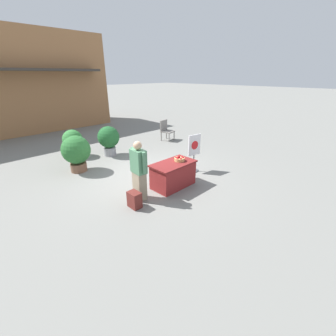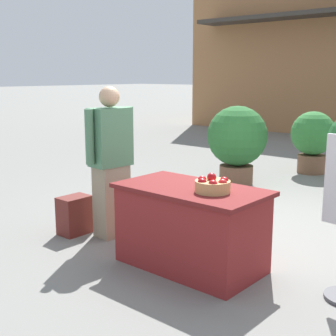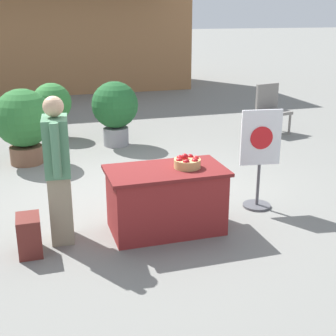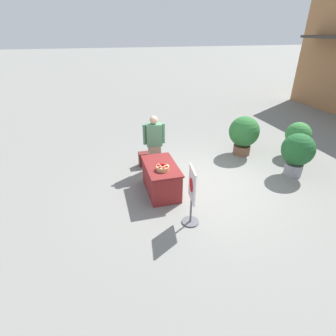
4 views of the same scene
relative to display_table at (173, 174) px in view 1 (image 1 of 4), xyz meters
The scene contains 10 objects.
ground_plane 1.23m from the display_table, 94.13° to the left, with size 120.00×120.00×0.00m, color slate.
display_table is the anchor object (origin of this frame).
apple_basket 0.50m from the display_table, ahead, with size 0.30×0.30×0.16m.
person_visitor 1.25m from the display_table, behind, with size 0.30×0.61×1.61m.
backpack 1.54m from the display_table, behind, with size 0.24×0.34×0.42m.
poster_board 1.39m from the display_table, 12.79° to the left, with size 0.52×0.36×1.28m.
patio_chair 5.11m from the display_table, 48.10° to the left, with size 0.65×0.65×1.00m.
potted_plant_far_left 4.78m from the display_table, 101.52° to the left, with size 0.77×0.77×1.10m.
potted_plant_near_left 3.78m from the display_table, 87.90° to the left, with size 0.87×0.87×1.21m.
potted_plant_near_right 3.45m from the display_table, 116.02° to the left, with size 0.95×0.95×1.25m.
Camera 1 is at (-4.28, -5.35, 3.13)m, focal length 24.00 mm.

